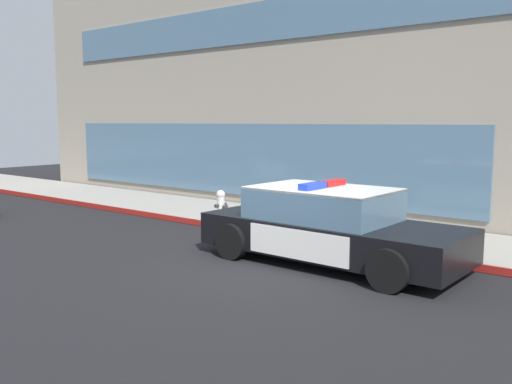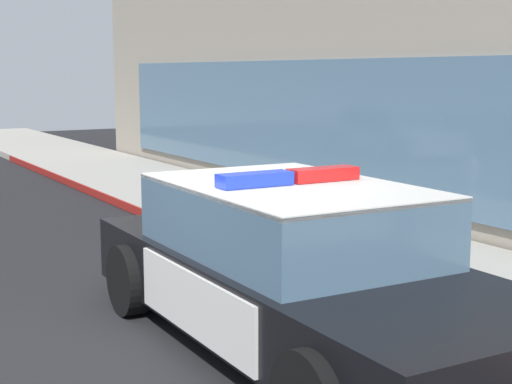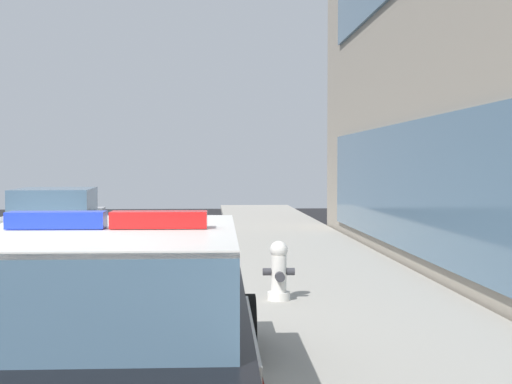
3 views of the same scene
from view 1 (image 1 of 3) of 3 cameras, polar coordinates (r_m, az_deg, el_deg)
name	(u,v)px [view 1 (image 1 of 3)]	position (r m, az deg, el deg)	size (l,w,h in m)	color
ground	(262,266)	(9.91, 0.65, -7.70)	(48.00, 48.00, 0.00)	black
sidewalk	(354,232)	(12.69, 10.19, -4.11)	(48.00, 2.77, 0.15)	#A39E93
curb_red_paint	(322,243)	(11.50, 6.86, -5.24)	(28.80, 0.04, 0.14)	maroon
storefront_building	(401,87)	(19.15, 14.80, 10.48)	(24.62, 10.24, 7.38)	gray
police_cruiser	(329,226)	(10.08, 7.56, -3.54)	(4.84, 2.14, 1.49)	black
fire_hydrant	(221,205)	(13.68, -3.68, -1.36)	(0.34, 0.39, 0.73)	silver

